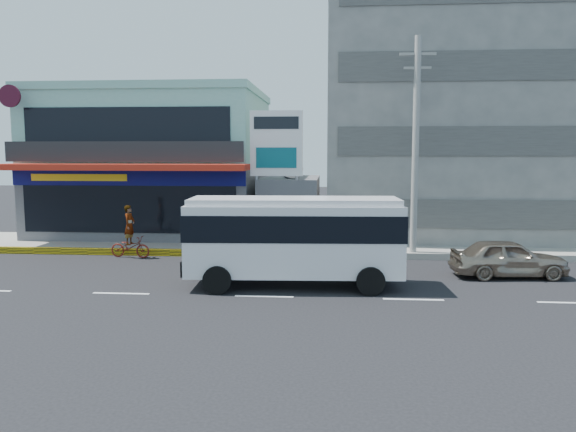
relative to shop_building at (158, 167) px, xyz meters
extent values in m
plane|color=black|center=(8.00, -13.95, -4.00)|extent=(120.00, 120.00, 0.00)
cube|color=gray|center=(13.00, -4.45, -3.85)|extent=(70.00, 5.00, 0.30)
cube|color=#48484D|center=(0.00, 0.05, -2.00)|extent=(12.00, 10.00, 4.00)
cube|color=#90CDBA|center=(0.00, 0.05, 2.00)|extent=(12.00, 10.00, 4.00)
cube|color=red|center=(0.00, -5.75, 0.15)|extent=(12.40, 1.80, 0.30)
cube|color=#0C0D54|center=(0.00, -5.00, -0.40)|extent=(12.00, 0.12, 0.80)
cube|color=black|center=(0.00, -4.97, -1.90)|extent=(11.00, 0.06, 2.60)
cube|color=gray|center=(18.00, 1.05, 3.00)|extent=(16.00, 12.00, 14.00)
cube|color=#48484D|center=(8.00, -1.95, -2.25)|extent=(3.00, 6.00, 3.50)
cylinder|color=slate|center=(8.00, -2.95, -0.42)|extent=(1.50, 1.50, 0.15)
cylinder|color=gray|center=(6.50, -4.75, -0.75)|extent=(0.16, 0.16, 6.50)
cylinder|color=gray|center=(8.50, -4.75, -0.75)|extent=(0.16, 0.16, 6.50)
cube|color=white|center=(7.50, -4.75, 1.30)|extent=(2.60, 0.18, 3.20)
cylinder|color=#999993|center=(14.00, -6.55, 1.00)|extent=(0.30, 0.30, 10.00)
cube|color=#999993|center=(14.00, -6.55, 5.20)|extent=(1.60, 0.12, 0.12)
cube|color=#999993|center=(14.00, -6.55, 4.60)|extent=(1.20, 0.10, 0.10)
cube|color=silver|center=(8.92, -12.40, -2.24)|extent=(7.80, 2.79, 2.53)
cube|color=black|center=(8.92, -12.40, -1.75)|extent=(7.86, 2.84, 0.93)
cube|color=silver|center=(8.92, -12.40, -0.87)|extent=(7.57, 2.56, 0.22)
cylinder|color=black|center=(6.34, -13.73, -3.50)|extent=(1.00, 0.36, 0.99)
cylinder|color=black|center=(6.22, -11.32, -3.50)|extent=(1.00, 0.36, 0.99)
cylinder|color=black|center=(11.61, -13.47, -3.50)|extent=(1.00, 0.36, 0.99)
cylinder|color=black|center=(11.49, -11.06, -3.50)|extent=(1.00, 0.36, 0.99)
imported|color=gray|center=(17.18, -10.16, -3.25)|extent=(4.52, 2.09, 1.50)
imported|color=#59140C|center=(0.93, -7.42, -3.50)|extent=(1.97, 0.89, 1.00)
imported|color=#66594C|center=(0.93, -7.42, -2.47)|extent=(0.52, 0.72, 1.83)
camera|label=1|loc=(10.31, -32.43, 0.90)|focal=35.00mm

